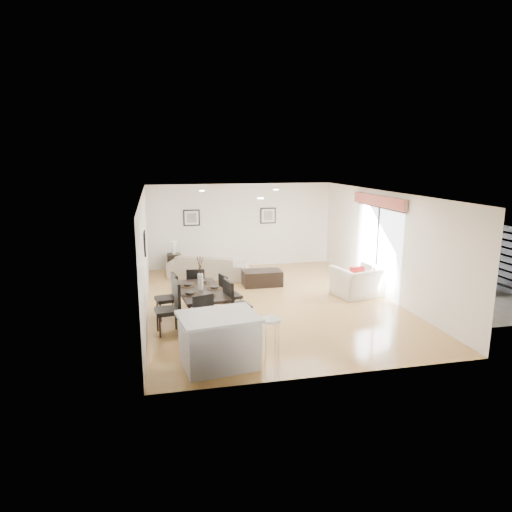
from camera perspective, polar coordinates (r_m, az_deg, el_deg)
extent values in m
plane|color=#B18248|center=(11.42, 1.88, -5.77)|extent=(8.00, 8.00, 0.00)
cube|color=white|center=(14.93, -1.88, 3.85)|extent=(6.00, 0.04, 2.70)
cube|color=white|center=(7.38, 9.67, -5.12)|extent=(6.00, 0.04, 2.70)
cube|color=white|center=(10.74, -13.77, 0.18)|extent=(0.04, 8.00, 2.70)
cube|color=white|center=(12.16, 15.76, 1.45)|extent=(0.04, 8.00, 2.70)
cube|color=white|center=(10.89, 1.98, 7.87)|extent=(6.00, 8.00, 0.02)
imported|color=#A09681|center=(13.71, -5.96, -1.27)|extent=(2.50, 1.80, 0.68)
imported|color=white|center=(12.09, 12.71, -3.14)|extent=(1.39, 1.28, 0.77)
imported|color=#3F5E28|center=(13.32, 26.49, -2.83)|extent=(0.73, 0.66, 0.72)
imported|color=#3F5E28|center=(14.53, 24.29, -1.62)|extent=(0.47, 0.47, 0.64)
cube|color=black|center=(9.87, -6.93, -4.37)|extent=(1.09, 1.89, 0.06)
cylinder|color=black|center=(9.14, -8.22, -8.28)|extent=(0.07, 0.07, 0.69)
cylinder|color=black|center=(10.72, -9.85, -5.22)|extent=(0.07, 0.07, 0.69)
cylinder|color=black|center=(9.30, -3.42, -7.81)|extent=(0.07, 0.07, 0.69)
cylinder|color=black|center=(10.85, -5.75, -4.88)|extent=(0.07, 0.07, 0.69)
cube|color=black|center=(9.48, -11.00, -6.74)|extent=(0.54, 0.54, 0.08)
cube|color=black|center=(9.42, -9.81, -4.88)|extent=(0.12, 0.49, 0.58)
cylinder|color=black|center=(9.72, -12.21, -7.95)|extent=(0.04, 0.04, 0.44)
cylinder|color=black|center=(9.77, -10.00, -7.76)|extent=(0.04, 0.04, 0.44)
cylinder|color=black|center=(9.37, -11.91, -8.72)|extent=(0.04, 0.04, 0.44)
cylinder|color=black|center=(9.42, -9.61, -8.51)|extent=(0.04, 0.04, 0.44)
cube|color=black|center=(10.35, -11.14, -5.30)|extent=(0.53, 0.53, 0.08)
cube|color=black|center=(10.31, -10.14, -3.68)|extent=(0.15, 0.45, 0.54)
cylinder|color=black|center=(10.56, -12.24, -6.40)|extent=(0.04, 0.04, 0.41)
cylinder|color=black|center=(10.63, -10.36, -6.19)|extent=(0.04, 0.04, 0.41)
cylinder|color=black|center=(10.23, -11.83, -6.99)|extent=(0.04, 0.04, 0.41)
cylinder|color=black|center=(10.30, -9.90, -6.78)|extent=(0.04, 0.04, 0.41)
cube|color=black|center=(9.61, -2.30, -6.30)|extent=(0.57, 0.57, 0.08)
cube|color=black|center=(9.45, -3.48, -4.74)|extent=(0.16, 0.48, 0.57)
cylinder|color=black|center=(9.61, -0.83, -7.93)|extent=(0.04, 0.04, 0.43)
cylinder|color=black|center=(9.47, -2.90, -8.25)|extent=(0.04, 0.04, 0.43)
cylinder|color=black|center=(9.93, -1.71, -7.26)|extent=(0.04, 0.04, 0.43)
cylinder|color=black|center=(9.80, -3.72, -7.55)|extent=(0.04, 0.04, 0.43)
cube|color=black|center=(10.48, -3.18, -5.03)|extent=(0.52, 0.52, 0.07)
cube|color=black|center=(10.33, -4.12, -3.75)|extent=(0.16, 0.42, 0.51)
cylinder|color=black|center=(10.47, -1.96, -6.35)|extent=(0.03, 0.03, 0.39)
cylinder|color=black|center=(10.34, -3.62, -6.61)|extent=(0.03, 0.03, 0.39)
cylinder|color=black|center=(10.76, -2.73, -5.84)|extent=(0.03, 0.03, 0.39)
cylinder|color=black|center=(10.63, -4.35, -6.09)|extent=(0.03, 0.03, 0.39)
cube|color=black|center=(8.83, -6.10, -8.41)|extent=(0.53, 0.53, 0.07)
cube|color=black|center=(8.90, -6.62, -6.42)|extent=(0.42, 0.18, 0.51)
cylinder|color=black|center=(8.71, -6.63, -10.36)|extent=(0.03, 0.03, 0.39)
cylinder|color=black|center=(9.00, -7.48, -9.62)|extent=(0.03, 0.03, 0.39)
cylinder|color=black|center=(8.84, -4.62, -9.98)|extent=(0.03, 0.03, 0.39)
cylinder|color=black|center=(9.12, -5.52, -9.27)|extent=(0.03, 0.03, 0.39)
cube|color=black|center=(11.11, -7.50, -4.07)|extent=(0.47, 0.47, 0.07)
cube|color=black|center=(10.86, -7.55, -2.98)|extent=(0.43, 0.10, 0.51)
cylinder|color=black|center=(11.34, -6.61, -4.95)|extent=(0.03, 0.03, 0.39)
cylinder|color=black|center=(11.02, -6.60, -5.46)|extent=(0.03, 0.03, 0.39)
cylinder|color=black|center=(11.34, -8.31, -4.99)|extent=(0.03, 0.03, 0.39)
cylinder|color=black|center=(11.02, -8.35, -5.50)|extent=(0.03, 0.03, 0.39)
cylinder|color=white|center=(9.82, -6.96, -3.21)|extent=(0.12, 0.12, 0.35)
cylinder|color=#312315|center=(9.90, -5.19, -4.08)|extent=(0.34, 0.34, 0.01)
cylinder|color=black|center=(9.89, -5.20, -3.91)|extent=(0.18, 0.18, 0.05)
cylinder|color=#312315|center=(10.38, -6.71, -3.34)|extent=(0.34, 0.34, 0.01)
cylinder|color=black|center=(10.37, -6.71, -3.18)|extent=(0.18, 0.18, 0.05)
cylinder|color=#312315|center=(10.16, -8.48, -3.73)|extent=(0.34, 0.34, 0.01)
cylinder|color=black|center=(10.15, -8.49, -3.57)|extent=(0.18, 0.18, 0.05)
cylinder|color=#312315|center=(9.54, -8.20, -4.79)|extent=(0.34, 0.34, 0.01)
cylinder|color=black|center=(9.53, -8.21, -4.61)|extent=(0.18, 0.18, 0.05)
cylinder|color=#312315|center=(9.37, -6.04, -5.03)|extent=(0.34, 0.34, 0.01)
cylinder|color=black|center=(9.36, -6.05, -4.86)|extent=(0.18, 0.18, 0.05)
cube|color=black|center=(12.80, 0.77, -2.76)|extent=(1.08, 0.66, 0.43)
cube|color=black|center=(14.58, -10.18, -0.82)|extent=(0.43, 0.43, 0.56)
cylinder|color=white|center=(14.50, -10.23, 0.59)|extent=(0.09, 0.09, 0.17)
cone|color=silver|center=(14.47, -10.26, 1.35)|extent=(0.20, 0.20, 0.22)
cube|color=maroon|center=(11.88, 12.51, -2.20)|extent=(0.37, 0.13, 0.37)
cube|color=silver|center=(7.98, -4.66, -10.68)|extent=(1.33, 1.07, 0.86)
cube|color=silver|center=(7.81, -4.72, -7.56)|extent=(1.45, 1.19, 0.06)
cylinder|color=silver|center=(8.02, 1.82, -7.99)|extent=(0.36, 0.36, 0.05)
cylinder|color=silver|center=(8.29, 2.41, -10.11)|extent=(0.03, 0.03, 0.76)
cylinder|color=silver|center=(8.24, 0.78, -10.26)|extent=(0.03, 0.03, 0.76)
cylinder|color=silver|center=(8.02, 1.17, -10.89)|extent=(0.03, 0.03, 0.76)
cylinder|color=silver|center=(8.08, 2.85, -10.74)|extent=(0.03, 0.03, 0.76)
cube|color=black|center=(14.65, -8.06, 4.76)|extent=(0.52, 0.03, 0.52)
cube|color=white|center=(14.65, -8.06, 4.76)|extent=(0.44, 0.04, 0.44)
cube|color=#62635D|center=(14.65, -8.06, 4.76)|extent=(0.30, 0.04, 0.30)
cube|color=black|center=(15.04, 1.51, 5.07)|extent=(0.52, 0.03, 0.52)
cube|color=white|center=(15.04, 1.51, 5.07)|extent=(0.44, 0.04, 0.44)
cube|color=#62635D|center=(15.04, 1.51, 5.07)|extent=(0.30, 0.04, 0.30)
cube|color=black|center=(10.49, -13.71, 1.57)|extent=(0.03, 0.52, 0.52)
cube|color=white|center=(10.49, -13.71, 1.57)|extent=(0.04, 0.44, 0.44)
cube|color=#62635D|center=(10.49, -13.71, 1.57)|extent=(0.04, 0.30, 0.30)
cube|color=white|center=(12.45, 14.98, 0.69)|extent=(0.02, 2.40, 2.25)
cube|color=black|center=(12.44, 14.89, 0.69)|extent=(0.03, 0.05, 2.25)
cube|color=black|center=(12.27, 15.19, 5.93)|extent=(0.03, 2.50, 0.05)
cube|color=maroon|center=(12.24, 15.06, 6.67)|extent=(0.10, 2.70, 0.28)
plane|color=gray|center=(13.74, 22.24, -3.58)|extent=(6.00, 6.00, 0.00)
cube|color=#323134|center=(14.25, 26.51, 0.31)|extent=(0.08, 5.50, 1.80)
cube|color=brown|center=(16.05, 20.81, 2.38)|extent=(0.35, 0.35, 2.00)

